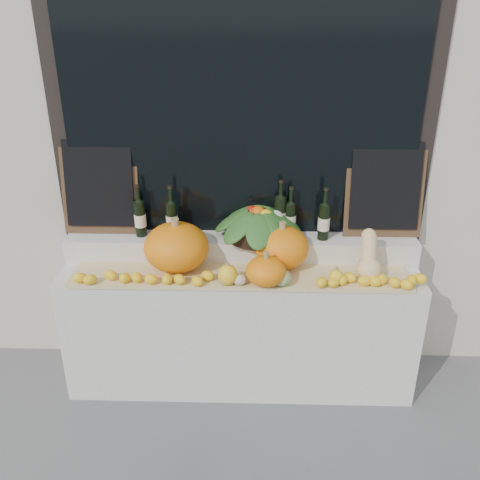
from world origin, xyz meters
The scene contains 18 objects.
storefront_facade centered at (0.00, 2.25, 2.25)m, with size 7.00×0.94×4.50m.
display_sill centered at (0.00, 1.52, 0.44)m, with size 2.30×0.55×0.88m, color silver.
rear_tier centered at (0.00, 1.68, 0.96)m, with size 2.30×0.25×0.16m, color silver.
straw_bedding centered at (0.00, 1.40, 0.89)m, with size 2.10×0.32×0.03m, color tan.
pumpkin_left centered at (-0.40, 1.47, 1.06)m, with size 0.41×0.41×0.30m, color orange.
pumpkin_right centered at (0.26, 1.52, 1.04)m, with size 0.34×0.34×0.27m, color orange.
pumpkin_center centered at (0.16, 1.29, 0.99)m, with size 0.24×0.24×0.18m, color orange.
butternut_squash centered at (0.79, 1.39, 1.03)m, with size 0.16×0.21×0.30m.
decorative_gourds centered at (0.14, 1.29, 0.96)m, with size 0.76×0.13×0.15m.
lemon_heap centered at (0.00, 1.29, 0.94)m, with size 2.20×0.16×0.06m, color yellow, non-canonical shape.
produce_bowl centered at (0.11, 1.66, 1.15)m, with size 0.61×0.61×0.23m.
wine_bottle_far_left centered at (-0.66, 1.67, 1.16)m, with size 0.08×0.08×0.35m.
wine_bottle_near_left centered at (-0.45, 1.66, 1.16)m, with size 0.08×0.08×0.35m.
wine_bottle_tall centered at (0.25, 1.71, 1.18)m, with size 0.08×0.08×0.38m.
wine_bottle_near_right centered at (0.32, 1.70, 1.16)m, with size 0.08×0.08×0.34m.
wine_bottle_far_right centered at (0.53, 1.65, 1.16)m, with size 0.08×0.08×0.35m.
chalkboard_left centered at (-0.92, 1.74, 1.36)m, with size 0.50×0.13×0.61m.
chalkboard_right centered at (0.92, 1.74, 1.36)m, with size 0.50×0.13×0.61m.
Camera 1 is at (0.08, -1.50, 2.54)m, focal length 40.00 mm.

